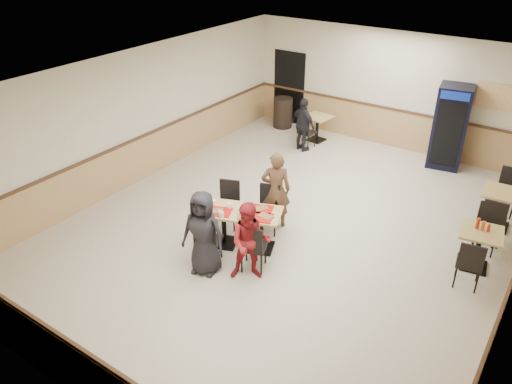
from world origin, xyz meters
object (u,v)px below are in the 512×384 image
Objects in this scene: diner_woman_left at (203,233)px; side_table_near at (479,244)px; lone_diner at (303,125)px; diner_man_opposite at (276,190)px; pepsi_cooler at (450,127)px; side_table_far at (501,204)px; diner_woman_right at (250,242)px; trash_bin at (283,113)px; main_table at (242,223)px; back_table at (317,124)px.

side_table_near is at bearing 20.64° from diner_woman_left.
lone_diner reaches higher than side_table_near.
diner_man_opposite is 5.07m from pepsi_cooler.
pepsi_cooler is (-1.69, 2.26, 0.49)m from side_table_far.
diner_woman_right is 0.71× the size of pepsi_cooler.
trash_bin is (-3.23, 6.26, -0.28)m from diner_woman_right.
diner_man_opposite is at bearing -122.23° from pepsi_cooler.
lone_diner is at bearing 151.84° from side_table_near.
side_table_far is at bearing -173.28° from lone_diner.
lone_diner is 1.81× the size of side_table_far.
main_table is 5.40m from back_table.
main_table is 0.99× the size of diner_man_opposite.
trash_bin is at bearing -94.00° from diner_man_opposite.
diner_man_opposite reaches higher than back_table.
side_table_far reaches higher than main_table.
back_table is at bearing 177.16° from pepsi_cooler.
diner_woman_left is 2.10× the size of back_table.
main_table is 1.11× the size of lone_diner.
diner_woman_right reaches higher than main_table.
diner_woman_left is 1.94m from diner_man_opposite.
pepsi_cooler reaches higher than main_table.
back_table is at bearing 159.66° from side_table_far.
side_table_near is at bearing -31.18° from trash_bin.
lone_diner is at bearing 76.79° from diner_woman_right.
back_table is (-1.92, 5.91, -0.25)m from diner_woman_right.
diner_man_opposite is 2.00× the size of side_table_near.
side_table_far is at bearing 18.72° from diner_woman_right.
lone_diner reaches higher than side_table_far.
back_table is 0.84× the size of trash_bin.
side_table_near is at bearing 170.58° from lone_diner.
pepsi_cooler is (3.33, 0.39, 0.54)m from back_table.
diner_woman_right is (0.75, 0.30, -0.06)m from diner_woman_left.
side_table_far is 6.71m from trash_bin.
diner_man_opposite is 2.16× the size of back_table.
side_table_near is 1.60m from side_table_far.
main_table is 1.00m from diner_woman_left.
diner_woman_left is at bearing -69.28° from trash_bin.
back_table is at bearing -106.28° from diner_man_opposite.
side_table_near is at bearing 3.90° from main_table.
diner_man_opposite is 1.82× the size of trash_bin.
main_table reaches higher than back_table.
side_table_near is 1.08× the size of back_table.
diner_man_opposite reaches higher than trash_bin.
diner_woman_right is 6.22m from back_table.
main_table is 5.05m from side_table_far.
side_table_far reaches higher than back_table.
side_table_far is (3.86, 4.35, -0.25)m from diner_woman_left.
diner_woman_left is 1.09× the size of lone_diner.
diner_man_opposite is 4.39m from side_table_far.
side_table_near is (3.08, 2.44, -0.22)m from diner_woman_right.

